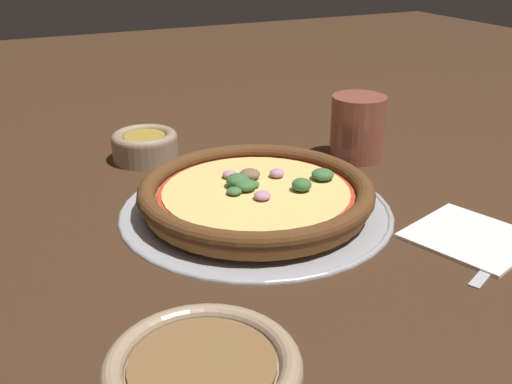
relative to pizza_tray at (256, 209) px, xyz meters
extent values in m
plane|color=#3D2616|center=(0.00, 0.00, 0.00)|extent=(3.00, 3.00, 0.00)
cylinder|color=#9E9EA3|center=(0.00, 0.00, 0.00)|extent=(0.34, 0.34, 0.00)
torus|color=#9E9EA3|center=(0.00, 0.00, 0.00)|extent=(0.35, 0.35, 0.01)
cylinder|color=#A86B33|center=(0.00, 0.00, 0.01)|extent=(0.28, 0.28, 0.02)
torus|color=#563319|center=(0.00, 0.00, 0.03)|extent=(0.30, 0.30, 0.02)
cylinder|color=#B7381E|center=(0.00, 0.00, 0.02)|extent=(0.25, 0.25, 0.00)
cylinder|color=#EAC670|center=(0.00, 0.00, 0.03)|extent=(0.24, 0.24, 0.00)
ellipsoid|color=#3D6B38|center=(0.02, -0.02, 0.04)|extent=(0.04, 0.04, 0.02)
ellipsoid|color=#C17FA3|center=(0.01, 0.03, 0.03)|extent=(0.03, 0.03, 0.01)
ellipsoid|color=#3D6B38|center=(-0.09, 0.01, 0.03)|extent=(0.03, 0.03, 0.01)
ellipsoid|color=#C17FA3|center=(-0.04, -0.03, 0.03)|extent=(0.02, 0.02, 0.01)
ellipsoid|color=#3D6B38|center=(0.01, -0.01, 0.03)|extent=(0.04, 0.04, 0.01)
ellipsoid|color=#3D6B38|center=(0.03, 0.00, 0.03)|extent=(0.03, 0.03, 0.01)
ellipsoid|color=#3D6B38|center=(-0.05, 0.03, 0.03)|extent=(0.03, 0.03, 0.02)
ellipsoid|color=#C17FA3|center=(0.01, -0.05, 0.03)|extent=(0.02, 0.02, 0.01)
ellipsoid|color=brown|center=(-0.01, -0.04, 0.03)|extent=(0.04, 0.04, 0.01)
ellipsoid|color=#3D6B38|center=(0.00, -0.01, 0.03)|extent=(0.02, 0.02, 0.01)
cylinder|color=#9E8466|center=(0.07, -0.24, 0.01)|extent=(0.10, 0.10, 0.04)
torus|color=#9E8466|center=(0.07, -0.24, 0.03)|extent=(0.10, 0.10, 0.02)
cylinder|color=olive|center=(0.07, -0.24, 0.03)|extent=(0.06, 0.06, 0.00)
torus|color=#9E8466|center=(0.18, 0.29, 0.04)|extent=(0.15, 0.15, 0.02)
cylinder|color=brown|center=(0.18, 0.29, 0.04)|extent=(0.11, 0.11, 0.00)
cylinder|color=brown|center=(-0.23, -0.11, 0.05)|extent=(0.08, 0.08, 0.10)
cube|color=white|center=(-0.20, 0.18, 0.00)|extent=(0.16, 0.16, 0.01)
cube|color=#B7B7BC|center=(-0.18, 0.23, 0.00)|extent=(0.13, 0.07, 0.00)
camera|label=1|loc=(0.30, 0.63, 0.33)|focal=42.00mm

